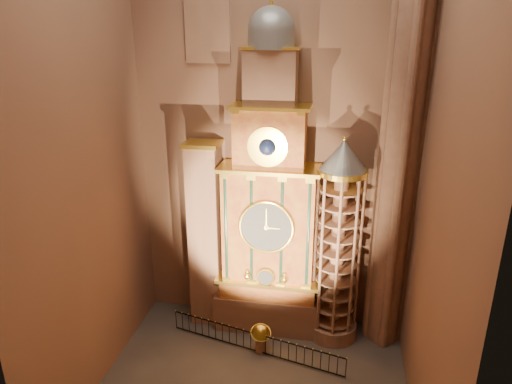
% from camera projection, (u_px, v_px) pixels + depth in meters
% --- Properties ---
extents(wall_back, '(22.00, 0.00, 22.00)m').
position_uv_depth(wall_back, '(273.00, 124.00, 22.63)').
color(wall_back, '#886349').
rests_on(wall_back, floor).
extents(wall_left, '(0.00, 22.00, 22.00)m').
position_uv_depth(wall_left, '(79.00, 147.00, 18.20)').
color(wall_left, '#886349').
rests_on(wall_left, floor).
extents(wall_right, '(0.00, 22.00, 22.00)m').
position_uv_depth(wall_right, '(448.00, 163.00, 15.91)').
color(wall_right, '#886349').
rests_on(wall_right, floor).
extents(astronomical_clock, '(5.60, 2.41, 16.70)m').
position_uv_depth(astronomical_clock, '(269.00, 213.00, 23.10)').
color(astronomical_clock, '#8C634C').
rests_on(astronomical_clock, floor).
extents(portrait_tower, '(1.80, 1.60, 10.20)m').
position_uv_depth(portrait_tower, '(206.00, 235.00, 24.18)').
color(portrait_tower, '#8C634C').
rests_on(portrait_tower, floor).
extents(stair_turret, '(2.50, 2.50, 10.80)m').
position_uv_depth(stair_turret, '(338.00, 245.00, 22.75)').
color(stair_turret, '#8C634C').
rests_on(stair_turret, floor).
extents(gothic_pier, '(2.04, 2.04, 22.00)m').
position_uv_depth(gothic_pier, '(403.00, 133.00, 20.70)').
color(gothic_pier, '#8C634C').
rests_on(gothic_pier, floor).
extents(stained_glass_window, '(2.20, 0.14, 5.20)m').
position_uv_depth(stained_glass_window, '(207.00, 5.00, 21.24)').
color(stained_glass_window, navy).
rests_on(stained_glass_window, wall_back).
extents(celestial_globe, '(1.29, 1.25, 1.53)m').
position_uv_depth(celestial_globe, '(261.00, 336.00, 22.91)').
color(celestial_globe, '#8C634C').
rests_on(celestial_globe, floor).
extents(iron_railing, '(9.06, 2.30, 1.08)m').
position_uv_depth(iron_railing, '(254.00, 342.00, 22.94)').
color(iron_railing, black).
rests_on(iron_railing, floor).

